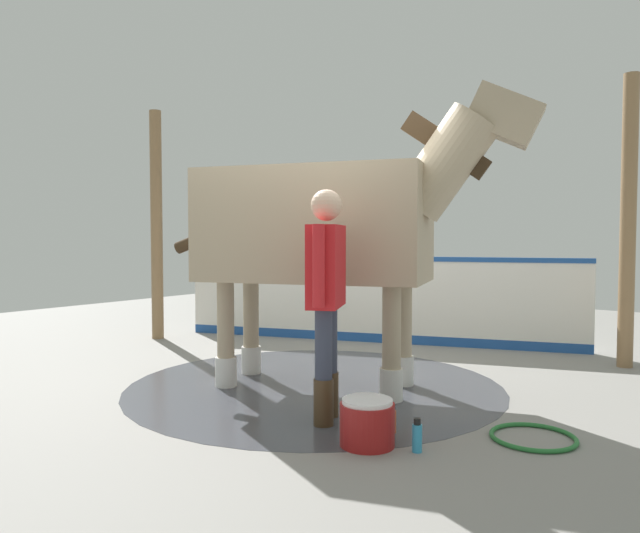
{
  "coord_description": "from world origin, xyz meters",
  "views": [
    {
      "loc": [
        -3.26,
        4.44,
        1.39
      ],
      "look_at": [
        -0.32,
        0.43,
        1.15
      ],
      "focal_mm": 33.17,
      "sensor_mm": 36.0,
      "label": 1
    }
  ],
  "objects_px": {
    "bottle_shampoo": "(417,437)",
    "bottle_spray": "(392,420)",
    "wash_bucket": "(367,423)",
    "hose_coil": "(533,437)",
    "horse": "(328,226)",
    "handler": "(326,287)"
  },
  "relations": [
    {
      "from": "bottle_shampoo",
      "to": "bottle_spray",
      "type": "xyz_separation_m",
      "value": [
        0.32,
        -0.24,
        -0.01
      ]
    },
    {
      "from": "bottle_shampoo",
      "to": "bottle_spray",
      "type": "height_order",
      "value": "bottle_shampoo"
    },
    {
      "from": "wash_bucket",
      "to": "bottle_shampoo",
      "type": "xyz_separation_m",
      "value": [
        -0.32,
        -0.09,
        -0.05
      ]
    },
    {
      "from": "bottle_spray",
      "to": "wash_bucket",
      "type": "bearing_deg",
      "value": 88.4
    },
    {
      "from": "hose_coil",
      "to": "wash_bucket",
      "type": "bearing_deg",
      "value": 42.01
    },
    {
      "from": "horse",
      "to": "handler",
      "type": "xyz_separation_m",
      "value": [
        -0.59,
        0.84,
        -0.48
      ]
    },
    {
      "from": "bottle_spray",
      "to": "hose_coil",
      "type": "bearing_deg",
      "value": -152.09
    },
    {
      "from": "horse",
      "to": "wash_bucket",
      "type": "xyz_separation_m",
      "value": [
        -1.13,
        1.12,
        -1.35
      ]
    },
    {
      "from": "handler",
      "to": "hose_coil",
      "type": "bearing_deg",
      "value": 174.48
    },
    {
      "from": "handler",
      "to": "bottle_spray",
      "type": "relative_size",
      "value": 8.89
    },
    {
      "from": "bottle_spray",
      "to": "hose_coil",
      "type": "distance_m",
      "value": 0.97
    },
    {
      "from": "hose_coil",
      "to": "handler",
      "type": "bearing_deg",
      "value": 19.68
    },
    {
      "from": "horse",
      "to": "bottle_spray",
      "type": "bearing_deg",
      "value": -53.05
    },
    {
      "from": "wash_bucket",
      "to": "bottle_shampoo",
      "type": "distance_m",
      "value": 0.34
    },
    {
      "from": "bottle_shampoo",
      "to": "bottle_spray",
      "type": "relative_size",
      "value": 1.11
    },
    {
      "from": "handler",
      "to": "bottle_spray",
      "type": "height_order",
      "value": "handler"
    },
    {
      "from": "bottle_shampoo",
      "to": "handler",
      "type": "bearing_deg",
      "value": -12.27
    },
    {
      "from": "horse",
      "to": "wash_bucket",
      "type": "bearing_deg",
      "value": -62.89
    },
    {
      "from": "hose_coil",
      "to": "bottle_shampoo",
      "type": "bearing_deg",
      "value": 51.9
    },
    {
      "from": "handler",
      "to": "hose_coil",
      "type": "relative_size",
      "value": 2.99
    },
    {
      "from": "horse",
      "to": "hose_coil",
      "type": "height_order",
      "value": "horse"
    },
    {
      "from": "handler",
      "to": "bottle_shampoo",
      "type": "xyz_separation_m",
      "value": [
        -0.86,
        0.19,
        -0.92
      ]
    }
  ]
}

